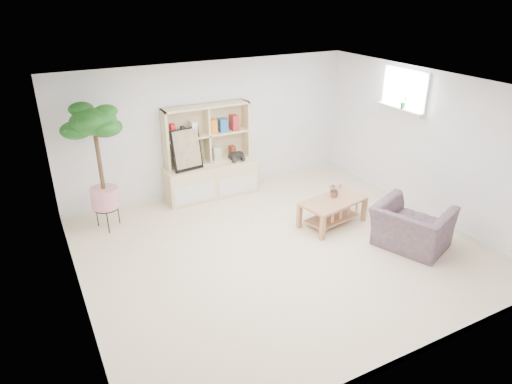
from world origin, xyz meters
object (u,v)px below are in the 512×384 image
coffee_table (332,212)px  storage_unit (210,153)px  armchair (412,224)px  floor_tree (101,169)px

coffee_table → storage_unit: bearing=112.8°
coffee_table → armchair: 1.28m
floor_tree → armchair: 4.75m
floor_tree → armchair: floor_tree is taller
floor_tree → armchair: size_ratio=1.99×
storage_unit → armchair: size_ratio=1.65×
coffee_table → armchair: size_ratio=1.03×
storage_unit → armchair: (1.91, -3.05, -0.46)m
coffee_table → floor_tree: size_ratio=0.52×
coffee_table → armchair: bearing=-72.7°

